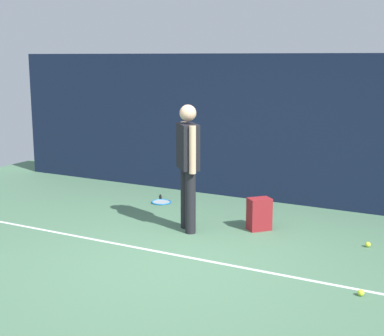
# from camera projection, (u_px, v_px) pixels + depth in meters

# --- Properties ---
(ground_plane) EXTENTS (12.00, 12.00, 0.00)m
(ground_plane) POSITION_uv_depth(u_px,v_px,m) (176.00, 258.00, 6.51)
(ground_plane) COLOR #4C7556
(back_fence) EXTENTS (10.00, 0.10, 2.36)m
(back_fence) POSITION_uv_depth(u_px,v_px,m) (268.00, 129.00, 8.87)
(back_fence) COLOR #141E38
(back_fence) RESTS_ON ground
(court_line) EXTENTS (9.00, 0.05, 0.00)m
(court_line) POSITION_uv_depth(u_px,v_px,m) (179.00, 256.00, 6.57)
(court_line) COLOR white
(court_line) RESTS_ON ground
(tennis_player) EXTENTS (0.44, 0.44, 1.70)m
(tennis_player) POSITION_uv_depth(u_px,v_px,m) (188.00, 160.00, 7.34)
(tennis_player) COLOR black
(tennis_player) RESTS_ON ground
(tennis_racket) EXTENTS (0.48, 0.61, 0.03)m
(tennis_racket) POSITION_uv_depth(u_px,v_px,m) (161.00, 202.00, 8.97)
(tennis_racket) COLOR black
(tennis_racket) RESTS_ON ground
(backpack) EXTENTS (0.38, 0.38, 0.44)m
(backpack) POSITION_uv_depth(u_px,v_px,m) (259.00, 214.00, 7.53)
(backpack) COLOR maroon
(backpack) RESTS_ON ground
(tennis_ball_near_player) EXTENTS (0.07, 0.07, 0.07)m
(tennis_ball_near_player) POSITION_uv_depth(u_px,v_px,m) (361.00, 293.00, 5.46)
(tennis_ball_near_player) COLOR #CCE033
(tennis_ball_near_player) RESTS_ON ground
(tennis_ball_by_fence) EXTENTS (0.07, 0.07, 0.07)m
(tennis_ball_by_fence) POSITION_uv_depth(u_px,v_px,m) (368.00, 245.00, 6.86)
(tennis_ball_by_fence) COLOR #CCE033
(tennis_ball_by_fence) RESTS_ON ground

